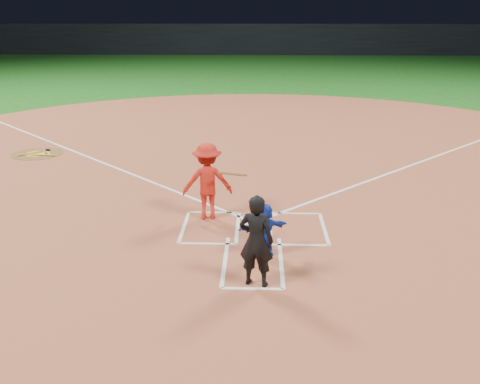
{
  "coord_description": "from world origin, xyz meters",
  "views": [
    {
      "loc": [
        0.06,
        -11.2,
        4.72
      ],
      "look_at": [
        -0.3,
        -0.4,
        1.0
      ],
      "focal_mm": 40.0,
      "sensor_mm": 36.0,
      "label": 1
    }
  ],
  "objects_px": {
    "home_plate": "(254,227)",
    "umpire": "(256,241)",
    "on_deck_circle": "(38,154)",
    "catcher": "(265,230)",
    "batter_at_plate": "(207,181)"
  },
  "relations": [
    {
      "from": "catcher",
      "to": "umpire",
      "type": "distance_m",
      "value": 1.23
    },
    {
      "from": "home_plate",
      "to": "umpire",
      "type": "height_order",
      "value": "umpire"
    },
    {
      "from": "on_deck_circle",
      "to": "catcher",
      "type": "xyz_separation_m",
      "value": [
        7.68,
        -7.69,
        0.55
      ]
    },
    {
      "from": "umpire",
      "to": "home_plate",
      "type": "bearing_deg",
      "value": -74.37
    },
    {
      "from": "catcher",
      "to": "batter_at_plate",
      "type": "height_order",
      "value": "batter_at_plate"
    },
    {
      "from": "batter_at_plate",
      "to": "home_plate",
      "type": "bearing_deg",
      "value": -27.89
    },
    {
      "from": "home_plate",
      "to": "batter_at_plate",
      "type": "relative_size",
      "value": 0.33
    },
    {
      "from": "catcher",
      "to": "home_plate",
      "type": "bearing_deg",
      "value": -103.29
    },
    {
      "from": "home_plate",
      "to": "batter_at_plate",
      "type": "bearing_deg",
      "value": -27.89
    },
    {
      "from": "umpire",
      "to": "batter_at_plate",
      "type": "distance_m",
      "value": 3.4
    },
    {
      "from": "home_plate",
      "to": "catcher",
      "type": "height_order",
      "value": "catcher"
    },
    {
      "from": "catcher",
      "to": "batter_at_plate",
      "type": "relative_size",
      "value": 0.61
    },
    {
      "from": "catcher",
      "to": "umpire",
      "type": "bearing_deg",
      "value": 60.08
    },
    {
      "from": "on_deck_circle",
      "to": "umpire",
      "type": "relative_size",
      "value": 1.0
    },
    {
      "from": "on_deck_circle",
      "to": "home_plate",
      "type": "bearing_deg",
      "value": -39.95
    }
  ]
}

